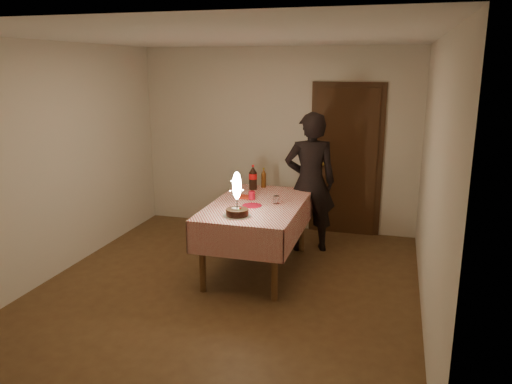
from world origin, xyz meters
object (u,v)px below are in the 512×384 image
Objects in this scene: dining_table at (257,212)px; cola_bottle at (253,178)px; birthday_cake at (237,203)px; red_plate at (252,205)px; photographer at (310,182)px; amber_bottle_left at (264,178)px; clear_cup at (276,200)px; red_cup at (252,195)px.

dining_table is 0.70m from cola_bottle.
red_plate is (0.04, 0.42, -0.13)m from birthday_cake.
dining_table is 0.96× the size of photographer.
dining_table is 7.82× the size of red_plate.
amber_bottle_left is at bearing 99.55° from dining_table.
clear_cup is at bearing 9.29° from dining_table.
photographer is at bearing 60.07° from dining_table.
red_cup is (-0.04, 0.68, -0.09)m from birthday_cake.
cola_bottle reaches higher than red_plate.
red_cup is 0.06× the size of photographer.
photographer is at bearing 16.68° from cola_bottle.
photographer is at bearing 72.13° from clear_cup.
cola_bottle is at bearing 105.31° from red_plate.
red_plate is at bearing -73.59° from red_cup.
red_plate is 1.07m from photographer.
cola_bottle is (-0.12, 0.48, 0.10)m from red_cup.
cola_bottle reaches higher than dining_table.
red_cup is at bearing 93.24° from birthday_cake.
dining_table is 0.23m from red_cup.
birthday_cake is 0.44m from red_plate.
red_cup is 0.33m from clear_cup.
photographer is (0.60, 0.06, -0.03)m from amber_bottle_left.
red_cup reaches higher than red_plate.
photographer is (0.57, 0.68, 0.04)m from red_cup.
cola_bottle is at bearing 110.45° from dining_table.
clear_cup is 0.35× the size of amber_bottle_left.
clear_cup is at bearing -52.13° from cola_bottle.
amber_bottle_left is (-0.03, 0.63, 0.07)m from red_cup.
clear_cup is (0.28, 0.59, -0.09)m from birthday_cake.
dining_table is 0.96m from photographer.
birthday_cake is 1.47m from photographer.
red_cup is 1.11× the size of clear_cup.
red_plate is at bearing 84.73° from birthday_cake.
clear_cup is at bearing 64.47° from birthday_cake.
amber_bottle_left reaches higher than clear_cup.
clear_cup is at bearing -64.45° from amber_bottle_left.
red_cup is (-0.08, 0.26, 0.05)m from red_plate.
dining_table is at bearing 83.52° from birthday_cake.
amber_bottle_left is at bearing 92.41° from red_cup.
dining_table is 0.27m from clear_cup.
birthday_cake is (-0.06, -0.55, 0.25)m from dining_table.
amber_bottle_left is (-0.06, 1.31, -0.02)m from birthday_cake.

